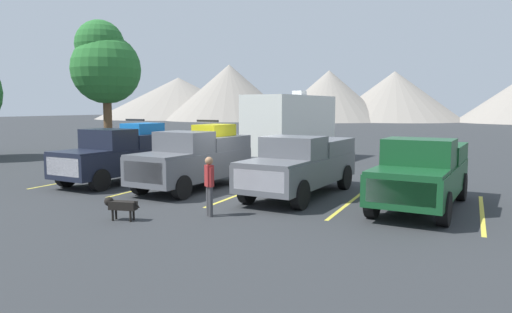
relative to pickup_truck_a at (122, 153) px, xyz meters
The scene contains 15 objects.
ground_plane 5.73m from the pickup_truck_a, ahead, with size 240.00×240.00×0.00m, color #2D3033.
pickup_truck_a is the anchor object (origin of this frame).
pickup_truck_b 3.55m from the pickup_truck_a, ahead, with size 2.45×5.40×2.54m.
pickup_truck_c 7.62m from the pickup_truck_a, ahead, with size 2.51×5.99×2.07m.
pickup_truck_d 11.57m from the pickup_truck_a, ahead, with size 2.53×5.76×2.13m.
lot_stripe_a 2.34m from the pickup_truck_a, behind, with size 0.12×5.50×0.01m, color gold.
lot_stripe_b 2.14m from the pickup_truck_a, ahead, with size 0.12×5.50×0.01m, color gold.
lot_stripe_c 5.73m from the pickup_truck_a, ahead, with size 0.12×5.50×0.01m, color gold.
lot_stripe_d 9.50m from the pickup_truck_a, ahead, with size 0.12×5.50×0.01m, color gold.
lot_stripe_e 13.30m from the pickup_truck_a, ahead, with size 0.12×5.50×0.01m, color gold.
camper_trailer_a 10.44m from the pickup_truck_a, 69.35° to the left, with size 3.28×8.07×3.96m.
person_a 7.35m from the pickup_truck_a, 30.74° to the right, with size 0.31×0.30×1.67m.
dog 6.82m from the pickup_truck_a, 49.92° to the right, with size 1.00×0.43×0.63m.
tree_a 11.27m from the pickup_truck_a, 135.65° to the left, with size 4.15×4.15×8.20m.
mountain_ridge 83.10m from the pickup_truck_a, 82.79° to the left, with size 155.71×48.35×16.62m.
Camera 1 is at (7.26, -14.58, 3.06)m, focal length 32.78 mm.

